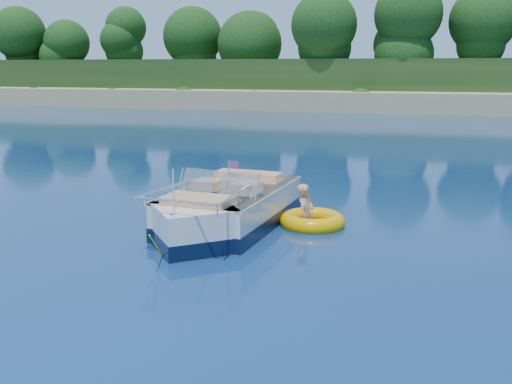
% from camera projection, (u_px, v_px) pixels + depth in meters
% --- Properties ---
extents(ground, '(160.00, 160.00, 0.00)m').
position_uv_depth(ground, '(124.00, 255.00, 10.54)').
color(ground, '#09173F').
rests_on(ground, ground).
extents(shoreline, '(170.00, 59.00, 6.00)m').
position_uv_depth(shoreline, '(380.00, 86.00, 70.14)').
color(shoreline, '#978357').
rests_on(shoreline, ground).
extents(treeline, '(150.00, 7.12, 8.19)m').
position_uv_depth(treeline, '(363.00, 40.00, 47.80)').
color(treeline, black).
rests_on(treeline, ground).
extents(motorboat, '(2.35, 5.64, 1.88)m').
position_uv_depth(motorboat, '(225.00, 212.00, 12.16)').
color(motorboat, silver).
rests_on(motorboat, ground).
extents(tow_tube, '(1.66, 1.66, 0.38)m').
position_uv_depth(tow_tube, '(312.00, 221.00, 12.48)').
color(tow_tube, '#E7A400').
rests_on(tow_tube, ground).
extents(boy, '(0.46, 0.82, 1.54)m').
position_uv_depth(boy, '(306.00, 225.00, 12.50)').
color(boy, tan).
rests_on(boy, ground).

